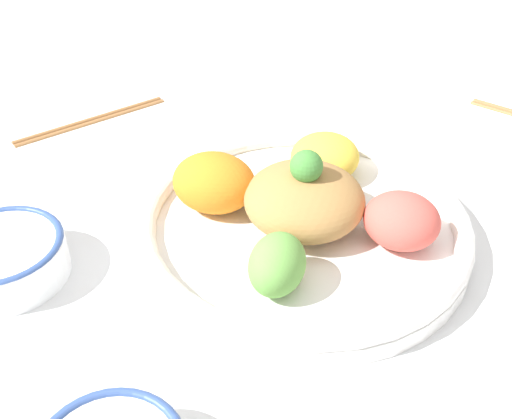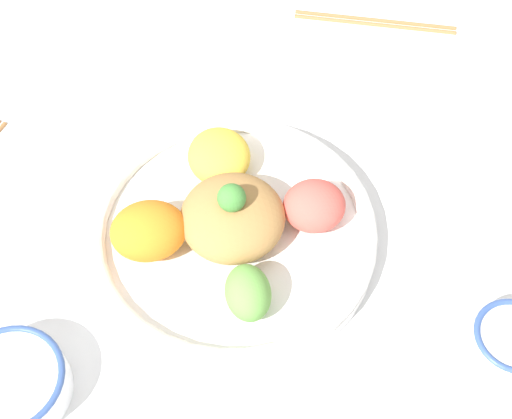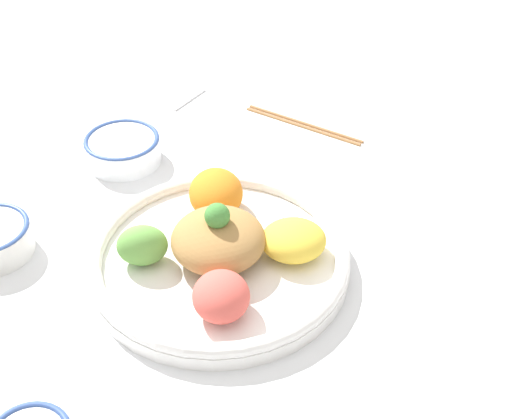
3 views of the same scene
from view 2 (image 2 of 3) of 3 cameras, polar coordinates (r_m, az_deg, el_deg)
The scene contains 5 objects.
ground_plane at distance 0.87m, azimuth -2.18°, elevation -3.49°, with size 2.40×2.40×0.00m, color white.
salad_platter at distance 0.85m, azimuth -1.99°, elevation -1.40°, with size 0.35×0.35×0.11m.
sauce_bowl_red at distance 0.83m, azimuth 19.68°, elevation -9.92°, with size 0.09×0.09×0.04m.
sauce_bowl_dark at distance 0.81m, azimuth -18.96°, elevation -13.05°, with size 0.12×0.12×0.04m.
chopsticks_pair_near at distance 1.14m, azimuth 9.50°, elevation 14.66°, with size 0.08×0.24×0.01m.
Camera 2 is at (0.43, -0.02, 0.75)m, focal length 50.00 mm.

